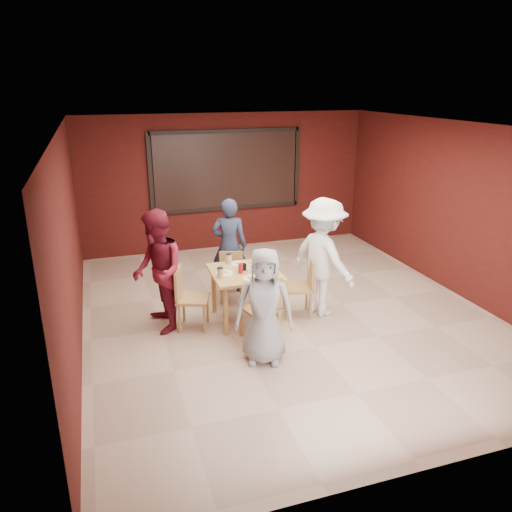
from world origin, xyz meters
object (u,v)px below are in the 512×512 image
object	(u,v)px
chair_back	(231,273)
diner_left	(158,272)
diner_right	(323,258)
diner_front	(264,306)
chair_front	(263,306)
chair_right	(302,283)
diner_back	(229,245)
chair_left	(188,295)
dining_table	(245,277)

from	to	relation	value
chair_back	diner_left	size ratio (longest dim) A/B	0.45
diner_left	diner_right	distance (m)	2.43
diner_front	diner_left	bearing A→B (deg)	151.73
diner_left	chair_front	bearing A→B (deg)	54.57
chair_right	diner_back	size ratio (longest dim) A/B	0.57
chair_left	diner_right	world-z (taller)	diner_right
chair_front	chair_right	distance (m)	1.02
diner_back	diner_left	size ratio (longest dim) A/B	0.92
chair_front	diner_left	distance (m)	1.55
chair_back	chair_left	xyz separation A→B (m)	(-0.86, -0.79, 0.07)
chair_front	diner_left	world-z (taller)	diner_left
chair_left	diner_left	distance (m)	0.54
chair_right	diner_right	size ratio (longest dim) A/B	0.51
diner_left	chair_right	bearing A→B (deg)	81.04
chair_front	diner_right	size ratio (longest dim) A/B	0.52
dining_table	chair_right	world-z (taller)	dining_table
chair_back	diner_back	world-z (taller)	diner_back
diner_front	diner_left	world-z (taller)	diner_left
chair_right	chair_front	bearing A→B (deg)	-144.44
chair_front	chair_right	world-z (taller)	chair_front
chair_front	diner_back	distance (m)	1.88
chair_back	diner_front	world-z (taller)	diner_front
chair_left	diner_back	distance (m)	1.50
diner_left	dining_table	bearing A→B (deg)	82.37
diner_back	diner_right	xyz separation A→B (m)	(1.10, -1.29, 0.10)
chair_back	chair_right	xyz separation A→B (m)	(0.86, -0.92, 0.07)
dining_table	chair_left	size ratio (longest dim) A/B	1.11
chair_front	diner_right	distance (m)	1.33
diner_back	diner_right	world-z (taller)	diner_right
chair_front	chair_left	xyz separation A→B (m)	(-0.89, 0.72, -0.02)
diner_front	diner_back	bearing A→B (deg)	105.86
chair_right	diner_right	xyz separation A→B (m)	(0.31, -0.02, 0.39)
diner_front	chair_left	bearing A→B (deg)	142.24
dining_table	diner_front	xyz separation A→B (m)	(-0.11, -1.19, 0.07)
chair_back	diner_back	xyz separation A→B (m)	(0.07, 0.35, 0.36)
chair_left	diner_front	distance (m)	1.43
chair_left	diner_back	world-z (taller)	diner_back
chair_front	diner_right	xyz separation A→B (m)	(1.14, 0.57, 0.37)
diner_back	diner_right	distance (m)	1.70
chair_front	chair_left	world-z (taller)	chair_front
diner_back	chair_left	bearing A→B (deg)	71.72
chair_front	diner_front	bearing A→B (deg)	-106.94
chair_left	chair_front	bearing A→B (deg)	-38.89
dining_table	chair_back	xyz separation A→B (m)	(0.00, 0.80, -0.23)
chair_right	diner_right	distance (m)	0.50
chair_back	chair_left	size ratio (longest dim) A/B	0.86
diner_front	diner_right	xyz separation A→B (m)	(1.29, 1.05, 0.15)
chair_front	chair_back	distance (m)	1.51
chair_right	diner_front	world-z (taller)	diner_front
diner_back	diner_left	xyz separation A→B (m)	(-1.31, -1.05, 0.07)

